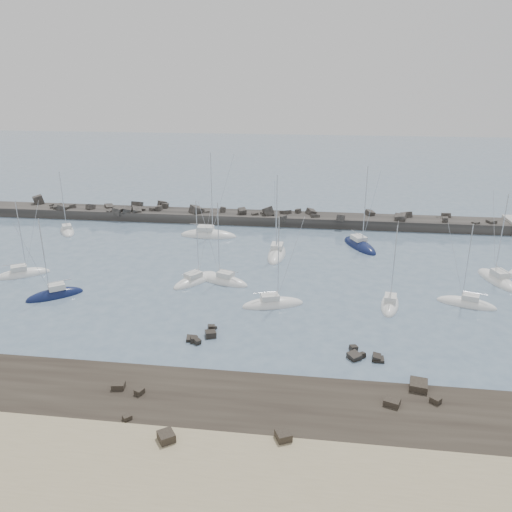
{
  "coord_description": "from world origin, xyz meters",
  "views": [
    {
      "loc": [
        8.43,
        -57.29,
        27.36
      ],
      "look_at": [
        -0.67,
        12.0,
        2.21
      ],
      "focal_mm": 35.0,
      "sensor_mm": 36.0,
      "label": 1
    }
  ],
  "objects": [
    {
      "name": "ground",
      "position": [
        0.0,
        0.0,
        0.0
      ],
      "size": [
        400.0,
        400.0,
        0.0
      ],
      "primitive_type": "plane",
      "color": "slate",
      "rests_on": "ground"
    },
    {
      "name": "sand_strip",
      "position": [
        0.0,
        -32.0,
        0.0
      ],
      "size": [
        140.0,
        14.0,
        1.0
      ],
      "primitive_type": "cube",
      "color": "tan",
      "rests_on": "ground"
    },
    {
      "name": "rock_shelf",
      "position": [
        0.02,
        -22.0,
        0.01
      ],
      "size": [
        140.0,
        12.45,
        1.78
      ],
      "color": "black",
      "rests_on": "ground"
    },
    {
      "name": "rock_cluster_near",
      "position": [
        -3.79,
        -9.11,
        0.13
      ],
      "size": [
        3.34,
        4.53,
        1.16
      ],
      "color": "black",
      "rests_on": "ground"
    },
    {
      "name": "rock_cluster_far",
      "position": [
        13.97,
        -11.45,
        0.12
      ],
      "size": [
        3.89,
        3.03,
        1.28
      ],
      "color": "black",
      "rests_on": "ground"
    },
    {
      "name": "breakwater",
      "position": [
        -7.79,
        38.0,
        0.3
      ],
      "size": [
        115.0,
        7.52,
        5.1
      ],
      "color": "#2A2825",
      "rests_on": "ground"
    },
    {
      "name": "sailboat_0",
      "position": [
        -34.22,
        5.29,
        0.14
      ],
      "size": [
        7.58,
        6.04,
        12.02
      ],
      "color": "white",
      "rests_on": "ground"
    },
    {
      "name": "sailboat_1",
      "position": [
        -38.3,
        26.76,
        0.13
      ],
      "size": [
        6.08,
        7.73,
        12.11
      ],
      "color": "white",
      "rests_on": "ground"
    },
    {
      "name": "sailboat_2",
      "position": [
        -25.77,
        -1.07,
        0.15
      ],
      "size": [
        7.1,
        6.27,
        11.77
      ],
      "color": "#101A44",
      "rests_on": "ground"
    },
    {
      "name": "sailboat_3",
      "position": [
        -8.58,
        6.36,
        0.13
      ],
      "size": [
        6.49,
        7.98,
        12.55
      ],
      "color": "white",
      "rests_on": "ground"
    },
    {
      "name": "sailboat_4",
      "position": [
        -11.46,
        27.48,
        0.15
      ],
      "size": [
        10.41,
        3.35,
        16.34
      ],
      "color": "white",
      "rests_on": "ground"
    },
    {
      "name": "sailboat_5",
      "position": [
        -4.62,
        6.69,
        0.14
      ],
      "size": [
        8.13,
        4.97,
        12.42
      ],
      "color": "white",
      "rests_on": "ground"
    },
    {
      "name": "sailboat_6",
      "position": [
        1.83,
        18.77,
        0.16
      ],
      "size": [
        3.06,
        9.12,
        14.44
      ],
      "color": "white",
      "rests_on": "ground"
    },
    {
      "name": "sailboat_7",
      "position": [
        3.05,
        -0.05,
        0.14
      ],
      "size": [
        8.31,
        4.8,
        12.61
      ],
      "color": "white",
      "rests_on": "ground"
    },
    {
      "name": "sailboat_8",
      "position": [
        15.48,
        25.0,
        0.15
      ],
      "size": [
        6.79,
        9.82,
        15.03
      ],
      "color": "#101A44",
      "rests_on": "ground"
    },
    {
      "name": "sailboat_9",
      "position": [
        27.51,
        3.33,
        0.14
      ],
      "size": [
        7.58,
        4.42,
        11.56
      ],
      "color": "white",
      "rests_on": "ground"
    },
    {
      "name": "sailboat_10",
      "position": [
        33.86,
        11.96,
        0.15
      ],
      "size": [
        4.99,
        8.87,
        13.55
      ],
      "color": "white",
      "rests_on": "ground"
    },
    {
      "name": "sailboat_13",
      "position": [
        17.8,
        1.76,
        0.15
      ],
      "size": [
        3.35,
        7.35,
        11.44
      ],
      "color": "white",
      "rests_on": "ground"
    }
  ]
}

